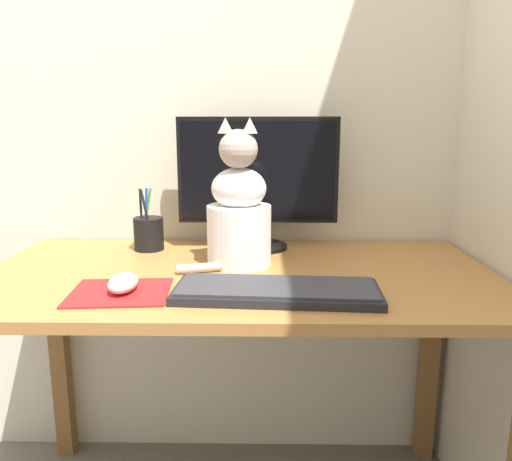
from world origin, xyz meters
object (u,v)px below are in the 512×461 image
monitor (258,179)px  computer_mouse_left (123,283)px  keyboard (277,291)px  cat (238,212)px  pen_cup (149,233)px

monitor → computer_mouse_left: bearing=-125.5°
keyboard → cat: (-0.09, 0.24, 0.13)m
cat → keyboard: bearing=-64.7°
cat → computer_mouse_left: bearing=-132.1°
cat → pen_cup: 0.32m
monitor → keyboard: size_ratio=1.03×
keyboard → monitor: bearing=99.7°
pen_cup → keyboard: bearing=-47.6°
keyboard → pen_cup: 0.53m
keyboard → pen_cup: (-0.36, 0.39, 0.04)m
monitor → computer_mouse_left: (-0.28, -0.40, -0.18)m
keyboard → cat: size_ratio=1.19×
monitor → keyboard: bearing=-83.9°
monitor → cat: (-0.05, -0.18, -0.06)m
computer_mouse_left → pen_cup: pen_cup is taller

